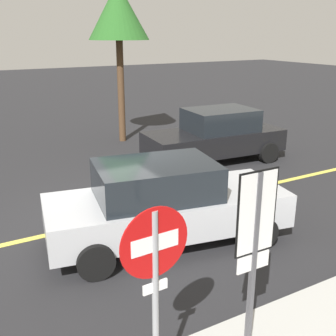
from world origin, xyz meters
TOP-DOWN VIEW (x-y plane):
  - ground_plane at (0.00, 0.00)m, footprint 80.00×80.00m
  - lane_marking_centre at (3.00, 0.00)m, footprint 28.00×0.16m
  - stop_sign at (-1.31, -4.55)m, footprint 0.76×0.07m
  - speed_limit_sign at (-0.07, -4.60)m, footprint 0.54×0.06m
  - car_silver_mid_road at (0.56, -1.37)m, footprint 4.81×2.57m
  - car_black_near_curb at (4.52, 2.51)m, footprint 4.43×2.22m
  - tree_left_verge at (2.99, 6.30)m, footprint 2.12×2.12m

SIDE VIEW (x-z plane):
  - ground_plane at x=0.00m, z-range 0.00..0.00m
  - lane_marking_centre at x=3.00m, z-range 0.00..0.01m
  - car_silver_mid_road at x=0.56m, z-range 0.00..1.62m
  - car_black_near_curb at x=4.52m, z-range 0.00..1.64m
  - stop_sign at x=-1.31m, z-range 0.43..2.77m
  - speed_limit_sign at x=-0.07m, z-range 0.50..3.02m
  - tree_left_verge at x=2.99m, z-range 1.75..7.27m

